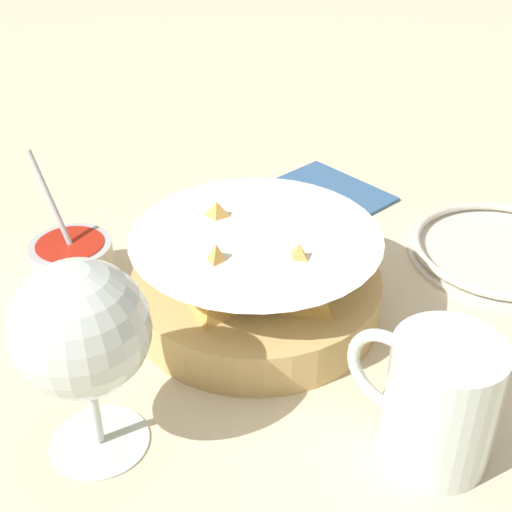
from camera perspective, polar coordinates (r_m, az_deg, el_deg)
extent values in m
plane|color=beige|center=(0.63, 4.16, -4.90)|extent=(4.00, 4.00, 0.00)
cylinder|color=tan|center=(0.62, 0.00, -3.05)|extent=(0.22, 0.22, 0.04)
cone|color=white|center=(0.61, 0.00, -1.42)|extent=(0.21, 0.21, 0.08)
cylinder|color=#3D842D|center=(0.62, 0.00, -2.90)|extent=(0.16, 0.16, 0.01)
pyramid|color=gold|center=(0.63, -3.08, 1.70)|extent=(0.10, 0.10, 0.07)
pyramid|color=gold|center=(0.57, -3.10, -1.88)|extent=(0.08, 0.09, 0.07)
pyramid|color=gold|center=(0.57, 3.40, -1.77)|extent=(0.08, 0.06, 0.07)
pyramid|color=gold|center=(0.63, 2.84, 0.96)|extent=(0.08, 0.09, 0.05)
cylinder|color=#B7B7BC|center=(0.68, -14.41, -0.63)|extent=(0.08, 0.08, 0.04)
cylinder|color=red|center=(0.67, -14.50, -0.10)|extent=(0.06, 0.06, 0.03)
cylinder|color=#B7B7BC|center=(0.66, -15.64, 3.20)|extent=(0.06, 0.01, 0.11)
cylinder|color=silver|center=(0.53, -12.36, -14.22)|extent=(0.07, 0.07, 0.00)
cylinder|color=silver|center=(0.51, -12.80, -11.74)|extent=(0.01, 0.01, 0.06)
sphere|color=silver|center=(0.46, -13.85, -5.65)|extent=(0.09, 0.09, 0.09)
sphere|color=#DBD17A|center=(0.47, -13.67, -6.72)|extent=(0.06, 0.06, 0.06)
cylinder|color=silver|center=(0.50, 14.59, -11.29)|extent=(0.08, 0.08, 0.10)
cylinder|color=gold|center=(0.50, 14.41, -12.22)|extent=(0.06, 0.06, 0.07)
torus|color=silver|center=(0.51, 10.49, -9.08)|extent=(0.07, 0.01, 0.07)
cylinder|color=silver|center=(0.74, 19.02, 0.23)|extent=(0.18, 0.18, 0.01)
torus|color=silver|center=(0.74, 19.12, 0.66)|extent=(0.18, 0.18, 0.01)
cube|color=#38608E|center=(0.82, 6.26, 5.36)|extent=(0.14, 0.09, 0.01)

